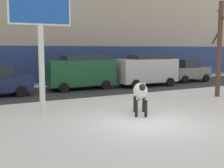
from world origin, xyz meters
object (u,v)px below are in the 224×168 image
Objects in this scene: bare_tree_left_lot at (220,46)px; car_grey_hatchback at (188,71)px; car_darkgreen_van at (81,71)px; cow_holstein at (140,91)px; billboard at (40,11)px; car_silver_van at (147,69)px; pedestrian_near_billboard at (74,73)px.

car_grey_hatchback is at bearing 59.98° from bare_tree_left_lot.
car_darkgreen_van reaches higher than car_grey_hatchback.
billboard reaches higher than cow_holstein.
cow_holstein is 0.40× the size of car_silver_van.
bare_tree_left_lot is at bearing -59.97° from pedestrian_near_billboard.
cow_holstein is at bearing -94.40° from car_darkgreen_van.
cow_holstein is at bearing -165.18° from bare_tree_left_lot.
car_grey_hatchback is 0.59× the size of bare_tree_left_lot.
billboard reaches higher than car_silver_van.
car_darkgreen_van is 2.91m from pedestrian_near_billboard.
billboard is 11.26m from car_silver_van.
billboard is at bearing 178.65° from bare_tree_left_lot.
cow_holstein is 5.29m from billboard.
car_darkgreen_van is at bearing 85.60° from cow_holstein.
car_silver_van is 5.66m from pedestrian_near_billboard.
billboard is 1.20× the size of car_darkgreen_van.
car_silver_van is at bearing 53.57° from cow_holstein.
pedestrian_near_billboard reaches higher than cow_holstein.
cow_holstein is at bearing -28.93° from billboard.
car_grey_hatchback is 7.84m from bare_tree_left_lot.
pedestrian_near_billboard is (1.20, 11.13, -0.12)m from cow_holstein.
billboard is at bearing -117.75° from pedestrian_near_billboard.
car_darkgreen_van reaches higher than cow_holstein.
car_grey_hatchback is 9.63m from pedestrian_near_billboard.
bare_tree_left_lot is (0.99, -5.88, 1.71)m from car_silver_van.
car_silver_van is 6.21m from bare_tree_left_lot.
car_darkgreen_van is 1.31× the size of car_grey_hatchback.
billboard is 15.75m from car_grey_hatchback.
bare_tree_left_lot is (10.23, -0.24, -1.36)m from billboard.
car_silver_van reaches higher than car_grey_hatchback.
car_grey_hatchback is at bearing 8.05° from car_silver_van.
car_silver_van is 2.68× the size of pedestrian_near_billboard.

